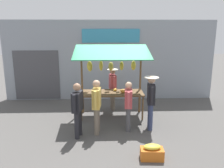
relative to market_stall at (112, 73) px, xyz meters
name	(u,v)px	position (x,y,z in m)	size (l,w,h in m)	color
ground_plane	(112,116)	(0.01, 0.04, -1.56)	(40.00, 40.00, 0.00)	#514F4C
street_backdrop	(108,60)	(0.07, -2.15, 0.14)	(9.00, 0.30, 3.40)	#8C939E
market_stall	(112,73)	(0.00, 0.00, 0.00)	(2.50, 1.46, 2.50)	brown
vendor_with_sunhat	(113,86)	(-0.06, -0.71, -0.62)	(0.41, 0.68, 1.60)	#726656
shopper_with_ponytail	(97,103)	(0.49, 1.42, -0.62)	(0.27, 0.69, 1.63)	#726656
shopper_with_shopping_bag	(128,103)	(-0.45, 1.23, -0.69)	(0.26, 0.66, 1.52)	#4C4C51
shopper_in_striped_shirt	(151,98)	(-1.15, 1.14, -0.57)	(0.43, 0.71, 1.68)	navy
shopper_in_grey_tee	(78,107)	(1.03, 1.64, -0.65)	(0.30, 0.68, 1.59)	#232328
produce_crate_near	(152,152)	(-0.85, 2.92, -1.39)	(0.57, 0.36, 0.38)	#D1661E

